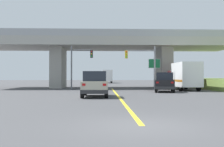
{
  "coord_description": "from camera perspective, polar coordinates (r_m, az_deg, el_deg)",
  "views": [
    {
      "loc": [
        -1.31,
        -8.49,
        1.62
      ],
      "look_at": [
        -0.37,
        16.53,
        1.9
      ],
      "focal_mm": 41.9,
      "sensor_mm": 36.0,
      "label": 1
    }
  ],
  "objects": [
    {
      "name": "semi_truck_distant",
      "position": [
        65.19,
        -1.0,
        -0.61
      ],
      "size": [
        2.33,
        6.88,
        3.2
      ],
      "color": "silver",
      "rests_on": "ground"
    },
    {
      "name": "overpass_bridge",
      "position": [
        37.83,
        -0.16,
        5.35
      ],
      "size": [
        34.69,
        8.42,
        7.75
      ],
      "color": "#A8A59E",
      "rests_on": "ground"
    },
    {
      "name": "box_truck",
      "position": [
        31.89,
        15.51,
        -0.54
      ],
      "size": [
        2.33,
        6.52,
        3.21
      ],
      "color": "red",
      "rests_on": "ground"
    },
    {
      "name": "highway_sign",
      "position": [
        34.92,
        9.23,
        1.59
      ],
      "size": [
        1.56,
        0.17,
        4.1
      ],
      "color": "#56595E",
      "rests_on": "ground"
    },
    {
      "name": "lane_divider_stripe",
      "position": [
        21.69,
        1.31,
        -4.92
      ],
      "size": [
        0.2,
        26.2,
        0.01
      ],
      "primitive_type": "cube",
      "color": "yellow",
      "rests_on": "ground"
    },
    {
      "name": "traffic_signal_farside",
      "position": [
        32.44,
        -7.25,
        2.63
      ],
      "size": [
        2.71,
        0.36,
        5.39
      ],
      "color": "#56595E",
      "rests_on": "ground"
    },
    {
      "name": "traffic_signal_nearside",
      "position": [
        31.93,
        7.04,
        2.67
      ],
      "size": [
        3.73,
        0.36,
        5.29
      ],
      "color": "slate",
      "rests_on": "ground"
    },
    {
      "name": "suv_lead",
      "position": [
        20.86,
        -3.75,
        -2.32
      ],
      "size": [
        2.04,
        4.27,
        2.02
      ],
      "color": "#B7B29E",
      "rests_on": "ground"
    },
    {
      "name": "suv_crossing",
      "position": [
        28.08,
        11.4,
        -1.87
      ],
      "size": [
        2.87,
        4.84,
        2.02
      ],
      "rotation": [
        0.0,
        0.0,
        -0.23
      ],
      "color": "black",
      "rests_on": "ground"
    },
    {
      "name": "ground",
      "position": [
        37.66,
        -0.16,
        -3.11
      ],
      "size": [
        160.0,
        160.0,
        0.0
      ],
      "primitive_type": "plane",
      "color": "#424244"
    }
  ]
}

